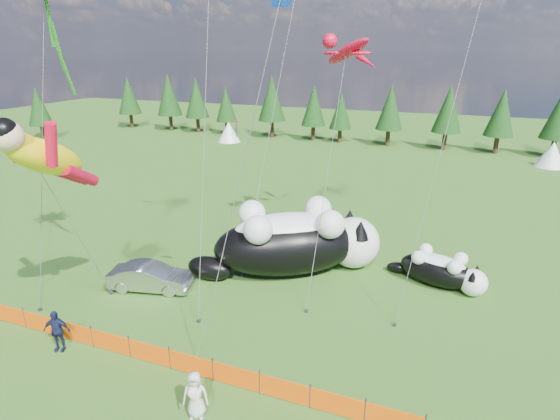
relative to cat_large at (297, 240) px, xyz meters
name	(u,v)px	position (x,y,z in m)	size (l,w,h in m)	color
ground	(189,323)	(-3.15, -6.89, -1.97)	(160.00, 160.00, 0.00)	#123D0B
safety_fence	(149,353)	(-3.15, -9.89, -1.47)	(22.06, 0.06, 1.10)	#262626
tree_line	(364,115)	(-3.15, 38.11, 2.03)	(90.00, 4.00, 8.00)	black
festival_tents	(447,147)	(7.85, 33.11, -0.57)	(50.00, 3.20, 2.80)	white
cat_large	(297,240)	(0.00, 0.00, 0.00)	(10.38, 7.92, 4.15)	black
cat_small	(442,270)	(8.07, 1.19, -1.02)	(5.44, 3.00, 2.00)	black
car	(150,277)	(-6.78, -4.81, -1.24)	(1.56, 4.48, 1.48)	#B7B7BC
spectator_c	(57,331)	(-7.41, -10.54, -1.00)	(1.14, 0.59, 1.95)	#161D3D
spectator_e	(195,395)	(0.14, -11.65, -1.04)	(0.91, 0.59, 1.87)	silver
superhero_kite	(46,157)	(-7.99, -8.92, 6.28)	(4.56, 5.44, 10.55)	yellow
gecko_kite	(348,52)	(1.47, 4.46, 10.30)	(5.84, 11.34, 14.79)	red
diamond_kite_c	(278,10)	(2.03, -8.34, 11.57)	(3.99, 1.41, 14.92)	#0D3DC4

